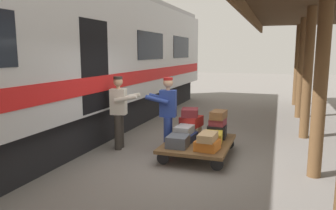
% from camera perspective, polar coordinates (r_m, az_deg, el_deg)
% --- Properties ---
extents(ground_plane, '(60.00, 60.00, 0.00)m').
position_cam_1_polar(ground_plane, '(6.85, 3.60, -9.98)').
color(ground_plane, slate).
extents(train_car, '(3.02, 18.70, 4.00)m').
position_cam_1_polar(train_car, '(8.20, -21.68, 7.26)').
color(train_car, '#B7BABF').
rests_on(train_car, ground_plane).
extents(luggage_cart, '(1.38, 1.88, 0.32)m').
position_cam_1_polar(luggage_cart, '(7.17, 5.36, -6.79)').
color(luggage_cart, brown).
rests_on(luggage_cart, ground_plane).
extents(suitcase_black_hardshell, '(0.44, 0.53, 0.29)m').
position_cam_1_polar(suitcase_black_hardshell, '(7.55, 8.61, -4.54)').
color(suitcase_black_hardshell, black).
rests_on(suitcase_black_hardshell, luggage_cart).
extents(suitcase_slate_roller, '(0.43, 0.48, 0.24)m').
position_cam_1_polar(suitcase_slate_roller, '(6.72, 1.74, -6.39)').
color(suitcase_slate_roller, '#4C515B').
rests_on(suitcase_slate_roller, luggage_cart).
extents(suitcase_orange_carryall, '(0.48, 0.52, 0.20)m').
position_cam_1_polar(suitcase_orange_carryall, '(6.58, 6.95, -7.00)').
color(suitcase_orange_carryall, '#CC6B23').
rests_on(suitcase_orange_carryall, luggage_cart).
extents(suitcase_navy_fabric, '(0.49, 0.57, 0.17)m').
position_cam_1_polar(suitcase_navy_fabric, '(7.21, 2.97, -5.60)').
color(suitcase_navy_fabric, navy).
rests_on(suitcase_navy_fabric, luggage_cart).
extents(suitcase_cream_canvas, '(0.43, 0.45, 0.21)m').
position_cam_1_polar(suitcase_cream_canvas, '(7.69, 4.04, -4.49)').
color(suitcase_cream_canvas, beige).
rests_on(suitcase_cream_canvas, luggage_cart).
extents(suitcase_yellow_case, '(0.44, 0.52, 0.24)m').
position_cam_1_polar(suitcase_yellow_case, '(7.06, 7.84, -5.70)').
color(suitcase_yellow_case, gold).
rests_on(suitcase_yellow_case, luggage_cart).
extents(suitcase_gray_aluminum, '(0.37, 0.57, 0.17)m').
position_cam_1_polar(suitcase_gray_aluminum, '(7.20, 3.00, -4.27)').
color(suitcase_gray_aluminum, '#9EA0A5').
rests_on(suitcase_gray_aluminum, suitcase_navy_fabric).
extents(suitcase_burgundy_valise, '(0.36, 0.41, 0.15)m').
position_cam_1_polar(suitcase_burgundy_valise, '(7.47, 8.73, -2.98)').
color(suitcase_burgundy_valise, maroon).
rests_on(suitcase_burgundy_valise, suitcase_black_hardshell).
extents(suitcase_red_plastic, '(0.49, 0.57, 0.24)m').
position_cam_1_polar(suitcase_red_plastic, '(7.61, 4.12, -2.89)').
color(suitcase_red_plastic, '#AD231E').
rests_on(suitcase_red_plastic, suitcase_cream_canvas).
extents(suitcase_brown_leather, '(0.34, 0.53, 0.18)m').
position_cam_1_polar(suitcase_brown_leather, '(7.46, 8.87, -1.70)').
color(suitcase_brown_leather, brown).
rests_on(suitcase_brown_leather, suitcase_burgundy_valise).
extents(suitcase_maroon_trunk, '(0.46, 0.53, 0.18)m').
position_cam_1_polar(suitcase_maroon_trunk, '(7.56, 3.86, -1.33)').
color(suitcase_maroon_trunk, maroon).
rests_on(suitcase_maroon_trunk, suitcase_red_plastic).
extents(suitcase_tan_vintage, '(0.33, 0.55, 0.15)m').
position_cam_1_polar(suitcase_tan_vintage, '(6.52, 6.99, -5.56)').
color(suitcase_tan_vintage, tan).
rests_on(suitcase_tan_vintage, suitcase_orange_carryall).
extents(porter_in_overalls, '(0.70, 0.48, 1.70)m').
position_cam_1_polar(porter_in_overalls, '(7.30, -0.14, -1.23)').
color(porter_in_overalls, navy).
rests_on(porter_in_overalls, ground_plane).
extents(porter_by_door, '(0.71, 0.50, 1.70)m').
position_cam_1_polar(porter_by_door, '(7.64, -8.52, -0.86)').
color(porter_by_door, '#332D28').
rests_on(porter_by_door, ground_plane).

